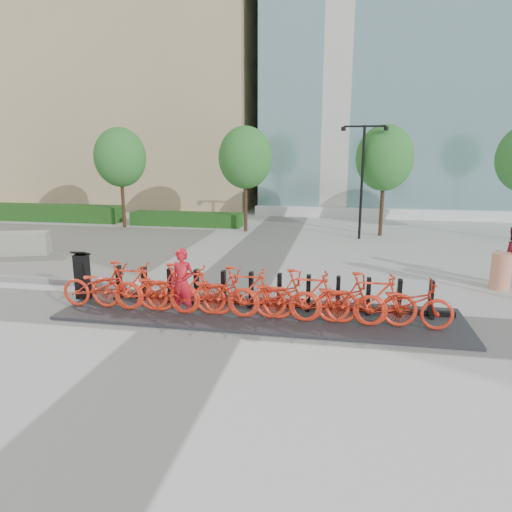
% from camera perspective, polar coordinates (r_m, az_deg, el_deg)
% --- Properties ---
extents(ground, '(120.00, 120.00, 0.00)m').
position_cam_1_polar(ground, '(11.16, -6.54, -7.50)').
color(ground, beige).
extents(tan_building, '(26.00, 16.00, 30.00)m').
position_cam_1_polar(tan_building, '(42.25, -18.95, 27.54)').
color(tan_building, tan).
rests_on(tan_building, ground).
extents(gravel_patch, '(14.00, 14.00, 0.00)m').
position_cam_1_polar(gravel_patch, '(21.83, -26.66, 1.31)').
color(gravel_patch, gray).
rests_on(gravel_patch, ground).
extents(hedge_a, '(10.00, 1.40, 0.90)m').
position_cam_1_polar(hedge_a, '(29.28, -25.41, 4.94)').
color(hedge_a, '#1F4B1A').
rests_on(hedge_a, ground).
extents(hedge_b, '(6.00, 1.20, 0.70)m').
position_cam_1_polar(hedge_b, '(24.82, -8.67, 4.59)').
color(hedge_b, '#1F4B1A').
rests_on(hedge_b, ground).
extents(tree_0, '(2.60, 2.60, 5.10)m').
position_cam_1_polar(tree_0, '(24.65, -16.61, 11.72)').
color(tree_0, '#341E13').
rests_on(tree_0, ground).
extents(tree_1, '(2.60, 2.60, 5.10)m').
position_cam_1_polar(tree_1, '(22.47, -1.34, 12.17)').
color(tree_1, '#341E13').
rests_on(tree_1, ground).
extents(tree_2, '(2.60, 2.60, 5.10)m').
position_cam_1_polar(tree_2, '(22.06, 15.79, 11.69)').
color(tree_2, '#341E13').
rests_on(tree_2, ground).
extents(streetlamp, '(2.00, 0.20, 5.00)m').
position_cam_1_polar(streetlamp, '(21.01, 13.18, 10.55)').
color(streetlamp, black).
rests_on(streetlamp, ground).
extents(dock_pad, '(9.60, 2.40, 0.08)m').
position_cam_1_polar(dock_pad, '(11.13, 0.38, -7.26)').
color(dock_pad, '#26272A').
rests_on(dock_pad, ground).
extents(dock_rail_posts, '(8.02, 0.50, 0.85)m').
position_cam_1_polar(dock_rail_posts, '(11.41, 1.11, -4.28)').
color(dock_rail_posts, black).
rests_on(dock_rail_posts, dock_pad).
extents(bike_0, '(2.08, 0.73, 1.09)m').
position_cam_1_polar(bike_0, '(11.93, -18.74, -3.60)').
color(bike_0, red).
rests_on(bike_0, dock_pad).
extents(bike_1, '(2.02, 0.57, 1.22)m').
position_cam_1_polar(bike_1, '(11.58, -15.64, -3.57)').
color(bike_1, red).
rests_on(bike_1, dock_pad).
extents(bike_2, '(2.08, 0.73, 1.09)m').
position_cam_1_polar(bike_2, '(11.30, -12.34, -4.10)').
color(bike_2, red).
rests_on(bike_2, dock_pad).
extents(bike_3, '(2.02, 0.57, 1.22)m').
position_cam_1_polar(bike_3, '(11.03, -8.90, -4.06)').
color(bike_3, red).
rests_on(bike_3, dock_pad).
extents(bike_4, '(2.08, 0.73, 1.09)m').
position_cam_1_polar(bike_4, '(10.84, -5.28, -4.60)').
color(bike_4, red).
rests_on(bike_4, dock_pad).
extents(bike_5, '(2.02, 0.57, 1.22)m').
position_cam_1_polar(bike_5, '(10.65, -1.55, -4.52)').
color(bike_5, red).
rests_on(bike_5, dock_pad).
extents(bike_6, '(2.08, 0.73, 1.09)m').
position_cam_1_polar(bike_6, '(10.54, 2.29, -5.05)').
color(bike_6, red).
rests_on(bike_6, dock_pad).
extents(bike_7, '(2.02, 0.57, 1.22)m').
position_cam_1_polar(bike_7, '(10.45, 6.22, -4.94)').
color(bike_7, red).
rests_on(bike_7, dock_pad).
extents(bike_8, '(2.08, 0.73, 1.09)m').
position_cam_1_polar(bike_8, '(10.45, 10.17, -5.43)').
color(bike_8, red).
rests_on(bike_8, dock_pad).
extents(bike_9, '(2.02, 0.57, 1.22)m').
position_cam_1_polar(bike_9, '(10.45, 14.14, -5.26)').
color(bike_9, red).
rests_on(bike_9, dock_pad).
extents(bike_10, '(2.08, 0.73, 1.09)m').
position_cam_1_polar(bike_10, '(10.54, 18.05, -5.70)').
color(bike_10, red).
rests_on(bike_10, dock_pad).
extents(kiosk, '(0.42, 0.36, 1.30)m').
position_cam_1_polar(kiosk, '(12.83, -20.88, -2.28)').
color(kiosk, black).
rests_on(kiosk, dock_pad).
extents(worker_red, '(0.65, 0.47, 1.67)m').
position_cam_1_polar(worker_red, '(10.99, -9.20, -3.34)').
color(worker_red, red).
rests_on(worker_red, ground).
extents(pedestrian, '(0.88, 0.70, 1.78)m').
position_cam_1_polar(pedestrian, '(15.38, 29.30, 0.04)').
color(pedestrian, '#560C19').
rests_on(pedestrian, ground).
extents(construction_barrel, '(0.72, 0.72, 1.06)m').
position_cam_1_polar(construction_barrel, '(14.87, 28.28, -1.67)').
color(construction_barrel, '#E33F02').
rests_on(construction_barrel, ground).
extents(jersey_barrier, '(2.39, 1.31, 0.89)m').
position_cam_1_polar(jersey_barrier, '(19.70, -27.68, 1.39)').
color(jersey_barrier, '#9C9C89').
rests_on(jersey_barrier, ground).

